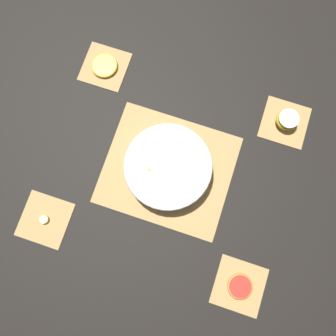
% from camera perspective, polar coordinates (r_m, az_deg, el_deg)
% --- Properties ---
extents(ground_plane, '(6.00, 6.00, 0.00)m').
position_cam_1_polar(ground_plane, '(1.08, 0.00, -0.31)').
color(ground_plane, black).
extents(bamboo_mat_center, '(0.41, 0.36, 0.01)m').
position_cam_1_polar(bamboo_mat_center, '(1.07, 0.00, -0.28)').
color(bamboo_mat_center, '#A8844C').
rests_on(bamboo_mat_center, ground_plane).
extents(coaster_mat_near_left, '(0.15, 0.15, 0.01)m').
position_cam_1_polar(coaster_mat_near_left, '(1.13, -20.66, -8.39)').
color(coaster_mat_near_left, '#A8844C').
rests_on(coaster_mat_near_left, ground_plane).
extents(coaster_mat_near_right, '(0.15, 0.15, 0.01)m').
position_cam_1_polar(coaster_mat_near_right, '(1.10, 12.32, -19.42)').
color(coaster_mat_near_right, '#A8844C').
rests_on(coaster_mat_near_right, ground_plane).
extents(coaster_mat_far_left, '(0.15, 0.15, 0.01)m').
position_cam_1_polar(coaster_mat_far_left, '(1.21, -10.95, 16.96)').
color(coaster_mat_far_left, '#A8844C').
rests_on(coaster_mat_far_left, ground_plane).
extents(coaster_mat_far_right, '(0.15, 0.15, 0.01)m').
position_cam_1_polar(coaster_mat_far_right, '(1.18, 19.66, 7.50)').
color(coaster_mat_far_right, '#A8844C').
rests_on(coaster_mat_far_right, ground_plane).
extents(fruit_salad_bowl, '(0.28, 0.28, 0.07)m').
position_cam_1_polar(fruit_salad_bowl, '(1.03, 0.01, 0.11)').
color(fruit_salad_bowl, silver).
rests_on(fruit_salad_bowl, bamboo_mat_center).
extents(apple_half, '(0.07, 0.07, 0.04)m').
position_cam_1_polar(apple_half, '(1.16, 20.06, 7.86)').
color(apple_half, gold).
rests_on(apple_half, coaster_mat_far_right).
extents(orange_slice_whole, '(0.09, 0.09, 0.01)m').
position_cam_1_polar(orange_slice_whole, '(1.21, -11.02, 17.13)').
color(orange_slice_whole, '#F9A338').
rests_on(orange_slice_whole, coaster_mat_far_left).
extents(banana_coin_single, '(0.03, 0.03, 0.01)m').
position_cam_1_polar(banana_coin_single, '(1.12, -20.79, -8.37)').
color(banana_coin_single, '#F4EABC').
rests_on(banana_coin_single, coaster_mat_near_left).
extents(grapefruit_slice, '(0.08, 0.08, 0.01)m').
position_cam_1_polar(grapefruit_slice, '(1.09, 12.42, -19.49)').
color(grapefruit_slice, red).
rests_on(grapefruit_slice, coaster_mat_near_right).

